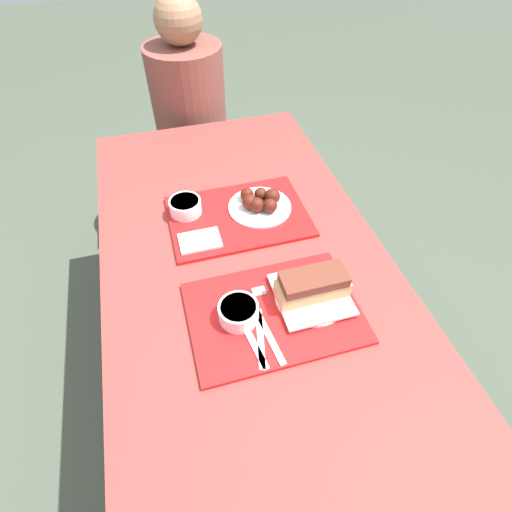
% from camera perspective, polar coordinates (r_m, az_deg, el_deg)
% --- Properties ---
extents(ground_plane, '(12.00, 12.00, 0.00)m').
position_cam_1_polar(ground_plane, '(1.77, -0.53, -18.06)').
color(ground_plane, '#424C3D').
extents(picnic_table, '(0.83, 1.73, 0.74)m').
position_cam_1_polar(picnic_table, '(1.22, -0.73, -5.13)').
color(picnic_table, maroon).
rests_on(picnic_table, ground_plane).
extents(picnic_bench_far, '(0.79, 0.28, 0.47)m').
position_cam_1_polar(picnic_bench_far, '(2.19, -8.44, 12.74)').
color(picnic_bench_far, maroon).
rests_on(picnic_bench_far, ground_plane).
extents(tray_near, '(0.44, 0.31, 0.01)m').
position_cam_1_polar(tray_near, '(1.05, 2.57, -8.07)').
color(tray_near, red).
rests_on(tray_near, picnic_table).
extents(tray_far, '(0.44, 0.31, 0.01)m').
position_cam_1_polar(tray_far, '(1.31, -2.55, 5.70)').
color(tray_far, red).
rests_on(tray_far, picnic_table).
extents(bowl_coleslaw_near, '(0.10, 0.10, 0.05)m').
position_cam_1_polar(bowl_coleslaw_near, '(1.02, -2.51, -7.92)').
color(bowl_coleslaw_near, white).
rests_on(bowl_coleslaw_near, tray_near).
extents(brisket_sandwich_plate, '(0.19, 0.19, 0.09)m').
position_cam_1_polar(brisket_sandwich_plate, '(1.06, 8.03, -4.66)').
color(brisket_sandwich_plate, white).
rests_on(brisket_sandwich_plate, tray_near).
extents(plastic_fork_near, '(0.05, 0.17, 0.00)m').
position_cam_1_polar(plastic_fork_near, '(1.00, 0.64, -11.64)').
color(plastic_fork_near, white).
rests_on(plastic_fork_near, tray_near).
extents(plastic_knife_near, '(0.04, 0.17, 0.00)m').
position_cam_1_polar(plastic_knife_near, '(1.00, 1.87, -11.34)').
color(plastic_knife_near, white).
rests_on(plastic_knife_near, tray_near).
extents(plastic_spoon_near, '(0.04, 0.17, 0.00)m').
position_cam_1_polar(plastic_spoon_near, '(1.00, -0.60, -11.93)').
color(plastic_spoon_near, white).
rests_on(plastic_spoon_near, tray_near).
extents(condiment_packet, '(0.04, 0.03, 0.01)m').
position_cam_1_polar(condiment_packet, '(1.08, 0.39, -5.10)').
color(condiment_packet, '#A59E93').
rests_on(condiment_packet, tray_near).
extents(bowl_coleslaw_far, '(0.10, 0.10, 0.05)m').
position_cam_1_polar(bowl_coleslaw_far, '(1.31, -10.07, 7.08)').
color(bowl_coleslaw_far, white).
rests_on(bowl_coleslaw_far, tray_far).
extents(wings_plate_far, '(0.21, 0.21, 0.06)m').
position_cam_1_polar(wings_plate_far, '(1.32, 0.56, 7.68)').
color(wings_plate_far, white).
rests_on(wings_plate_far, tray_far).
extents(napkin_far, '(0.13, 0.09, 0.01)m').
position_cam_1_polar(napkin_far, '(1.22, -8.01, 2.19)').
color(napkin_far, white).
rests_on(napkin_far, tray_far).
extents(person_seated_across, '(0.34, 0.34, 0.71)m').
position_cam_1_polar(person_seated_across, '(2.00, -9.73, 21.66)').
color(person_seated_across, brown).
rests_on(person_seated_across, picnic_bench_far).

